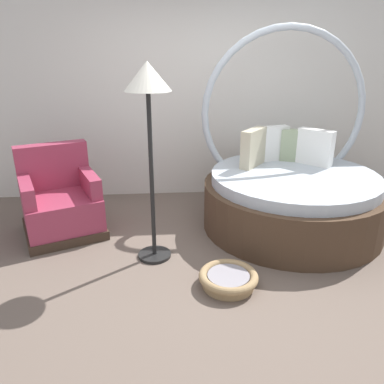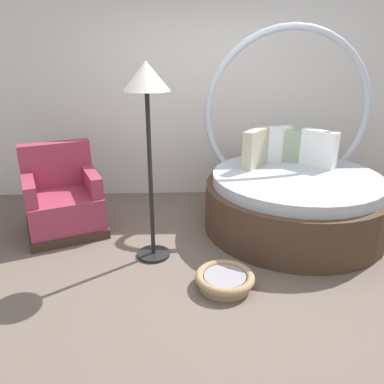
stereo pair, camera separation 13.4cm
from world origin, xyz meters
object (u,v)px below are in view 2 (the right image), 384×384
at_px(round_daybed, 293,191).
at_px(pet_basket, 225,279).
at_px(red_armchair, 63,202).
at_px(floor_lamp, 147,97).

distance_m(round_daybed, pet_basket, 1.52).
relative_size(red_armchair, floor_lamp, 0.57).
relative_size(red_armchair, pet_basket, 2.05).
bearing_deg(pet_basket, floor_lamp, 139.43).
xyz_separation_m(pet_basket, floor_lamp, (-0.64, 0.55, 1.46)).
bearing_deg(round_daybed, floor_lamp, -157.56).
distance_m(red_armchair, floor_lamp, 1.70).
bearing_deg(round_daybed, pet_basket, -127.23).
distance_m(round_daybed, floor_lamp, 2.00).
height_order(round_daybed, floor_lamp, round_daybed).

